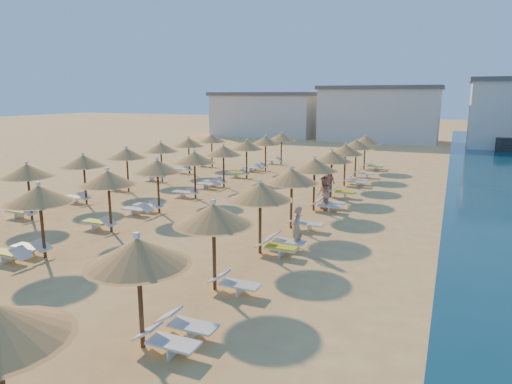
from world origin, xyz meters
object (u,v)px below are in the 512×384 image
at_px(beachgoer_c, 328,182).
at_px(beachgoer_a, 296,228).
at_px(beachgoer_b, 324,194).
at_px(parasol_row_east, 292,177).
at_px(parasol_row_west, 157,167).

distance_m(beachgoer_c, beachgoer_a, 10.08).
distance_m(beachgoer_c, beachgoer_b, 3.46).
bearing_deg(parasol_row_east, beachgoer_a, -66.90).
relative_size(parasol_row_west, beachgoer_b, 21.77).
relative_size(parasol_row_west, beachgoer_c, 22.31).
height_order(parasol_row_west, beachgoer_b, parasol_row_west).
bearing_deg(parasol_row_west, parasol_row_east, 0.00).
bearing_deg(beachgoer_a, parasol_row_west, -109.18).
distance_m(parasol_row_east, beachgoer_a, 3.28).
xyz_separation_m(parasol_row_east, beachgoer_a, (1.13, -2.66, -1.54)).
relative_size(beachgoer_c, beachgoer_b, 0.98).
height_order(parasol_row_east, beachgoer_b, parasol_row_east).
xyz_separation_m(beachgoer_b, beachgoer_a, (0.65, -6.60, -0.03)).
bearing_deg(beachgoer_b, parasol_row_west, -90.60).
bearing_deg(beachgoer_a, beachgoer_c, -174.40).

